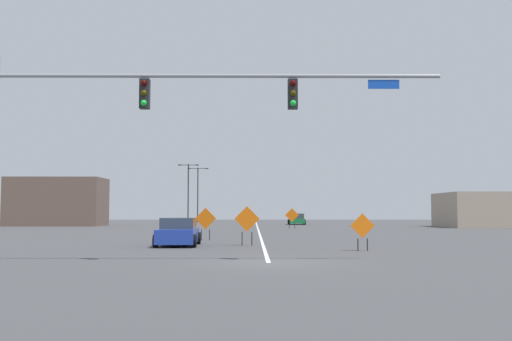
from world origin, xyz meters
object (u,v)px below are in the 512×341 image
(construction_sign_median_near, at_px, (247,221))
(construction_sign_median_far, at_px, (206,220))
(construction_sign_right_lane, at_px, (362,228))
(traffic_signal_assembly, at_px, (149,108))
(car_green_near, at_px, (297,219))
(street_lamp_mid_right, at_px, (198,190))
(car_blue_far, at_px, (178,233))
(construction_sign_left_lane, at_px, (292,216))
(street_lamp_near_left, at_px, (188,189))

(construction_sign_median_near, xyz_separation_m, construction_sign_median_far, (-2.56, 5.28, -0.04))
(construction_sign_right_lane, bearing_deg, traffic_signal_assembly, -145.79)
(construction_sign_right_lane, distance_m, car_green_near, 48.72)
(construction_sign_median_near, xyz_separation_m, construction_sign_right_lane, (5.18, -4.00, -0.24))
(traffic_signal_assembly, height_order, street_lamp_mid_right, street_lamp_mid_right)
(traffic_signal_assembly, xyz_separation_m, car_blue_far, (-0.18, 9.69, -4.69))
(car_blue_far, bearing_deg, construction_sign_median_near, 1.69)
(street_lamp_mid_right, bearing_deg, construction_sign_left_lane, -69.02)
(street_lamp_near_left, bearing_deg, traffic_signal_assembly, -84.96)
(construction_sign_median_far, bearing_deg, street_lamp_near_left, 97.64)
(street_lamp_mid_right, xyz_separation_m, construction_sign_left_lane, (12.44, -32.43, -3.71))
(street_lamp_mid_right, bearing_deg, construction_sign_median_far, -84.10)
(street_lamp_mid_right, relative_size, car_blue_far, 2.07)
(construction_sign_right_lane, bearing_deg, car_green_near, 89.06)
(street_lamp_mid_right, distance_m, construction_sign_median_far, 55.29)
(construction_sign_left_lane, height_order, car_green_near, construction_sign_left_lane)
(construction_sign_left_lane, xyz_separation_m, construction_sign_median_far, (-6.77, -22.44, -0.04))
(construction_sign_left_lane, distance_m, car_green_near, 17.09)
(construction_sign_median_near, height_order, construction_sign_median_far, construction_sign_median_near)
(construction_sign_left_lane, bearing_deg, car_blue_far, -105.53)
(car_blue_far, height_order, car_green_near, car_blue_far)
(street_lamp_mid_right, relative_size, street_lamp_near_left, 1.02)
(construction_sign_right_lane, relative_size, car_green_near, 0.36)
(construction_sign_median_near, relative_size, car_blue_far, 0.49)
(car_blue_far, distance_m, car_green_near, 45.81)
(street_lamp_mid_right, distance_m, street_lamp_near_left, 8.93)
(street_lamp_mid_right, height_order, car_green_near, street_lamp_mid_right)
(street_lamp_mid_right, distance_m, construction_sign_right_lane, 65.66)
(traffic_signal_assembly, relative_size, construction_sign_right_lane, 9.37)
(street_lamp_mid_right, distance_m, car_blue_far, 60.60)
(construction_sign_median_far, bearing_deg, car_green_near, 77.79)
(construction_sign_median_far, xyz_separation_m, car_green_near, (8.53, 39.43, -0.57))
(car_blue_far, xyz_separation_m, car_green_near, (9.49, 44.82, -0.01))
(construction_sign_median_far, height_order, car_blue_far, construction_sign_median_far)
(construction_sign_left_lane, bearing_deg, construction_sign_right_lane, -88.26)
(construction_sign_median_near, bearing_deg, construction_sign_left_lane, 81.35)
(street_lamp_near_left, bearing_deg, construction_sign_median_near, -80.34)
(traffic_signal_assembly, xyz_separation_m, construction_sign_median_far, (0.78, 15.07, -4.13))
(construction_sign_median_near, distance_m, car_green_near, 45.12)
(traffic_signal_assembly, bearing_deg, car_blue_far, 91.04)
(traffic_signal_assembly, relative_size, construction_sign_median_far, 7.95)
(construction_sign_median_near, bearing_deg, construction_sign_median_far, 115.81)
(traffic_signal_assembly, distance_m, construction_sign_right_lane, 11.17)
(car_green_near, bearing_deg, construction_sign_left_lane, -95.91)
(construction_sign_median_far, distance_m, car_blue_far, 5.50)
(car_blue_far, relative_size, car_green_near, 0.89)
(construction_sign_median_near, xyz_separation_m, car_green_near, (5.97, 44.71, -0.61))
(construction_sign_right_lane, height_order, car_blue_far, construction_sign_right_lane)
(street_lamp_near_left, height_order, construction_sign_right_lane, street_lamp_near_left)
(traffic_signal_assembly, distance_m, street_lamp_mid_right, 70.12)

